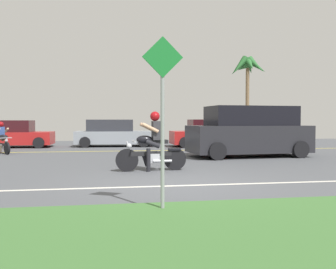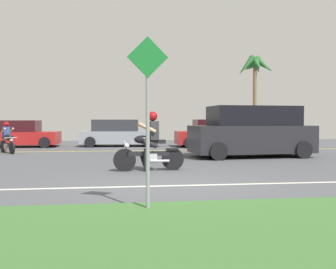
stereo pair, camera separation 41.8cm
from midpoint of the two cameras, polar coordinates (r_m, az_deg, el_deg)
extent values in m
cube|color=#4C4F54|center=(11.36, -0.48, -5.01)|extent=(56.00, 30.00, 0.04)
cube|color=#3D6B33|center=(4.52, 10.79, -15.49)|extent=(56.00, 3.80, 0.06)
cube|color=silver|center=(8.01, 2.47, -7.85)|extent=(50.40, 0.12, 0.01)
cube|color=yellow|center=(17.21, -2.84, -2.49)|extent=(50.40, 0.12, 0.01)
cylinder|color=black|center=(10.26, -5.53, -3.93)|extent=(0.63, 0.12, 0.62)
cylinder|color=black|center=(10.45, 1.88, -3.80)|extent=(0.63, 0.12, 0.62)
cylinder|color=#B7BAC1|center=(10.24, -4.95, -2.49)|extent=(0.28, 0.07, 0.54)
cube|color=black|center=(10.32, -1.79, -2.95)|extent=(1.14, 0.16, 0.12)
cube|color=#B7BAC1|center=(10.34, -1.50, -3.64)|extent=(0.34, 0.22, 0.25)
ellipsoid|color=black|center=(10.26, -2.82, -0.78)|extent=(0.46, 0.25, 0.23)
cube|color=black|center=(10.33, -0.65, -1.10)|extent=(0.51, 0.25, 0.10)
cube|color=black|center=(10.42, 1.77, -2.27)|extent=(0.34, 0.18, 0.06)
cylinder|color=#B7BAC1|center=(10.23, -4.49, -1.05)|extent=(0.07, 0.64, 0.04)
sphere|color=#B7BAC1|center=(10.23, -5.19, -1.75)|extent=(0.15, 0.15, 0.15)
cylinder|color=#B7BAC1|center=(10.26, -0.07, -4.09)|extent=(0.52, 0.10, 0.07)
cube|color=#2D2D33|center=(10.30, -0.99, 0.62)|extent=(0.24, 0.34, 0.52)
sphere|color=maroon|center=(10.29, -1.22, 2.82)|extent=(0.27, 0.27, 0.27)
cylinder|color=black|center=(10.40, -1.76, -1.36)|extent=(0.42, 0.16, 0.26)
cylinder|color=black|center=(10.20, -1.59, -1.44)|extent=(0.42, 0.16, 0.26)
cylinder|color=black|center=(10.18, -2.25, -3.94)|extent=(0.12, 0.12, 0.63)
cylinder|color=black|center=(10.44, -2.68, -3.98)|extent=(0.22, 0.12, 0.35)
cylinder|color=tan|center=(10.47, -2.29, 1.07)|extent=(0.47, 0.12, 0.29)
cylinder|color=tan|center=(10.06, -1.97, 1.03)|extent=(0.47, 0.12, 0.29)
cube|color=#232328|center=(14.64, 13.41, -0.67)|extent=(4.70, 2.22, 1.03)
cube|color=black|center=(14.66, 13.77, 2.79)|extent=(3.41, 1.87, 0.74)
cylinder|color=black|center=(16.25, 17.27, -1.74)|extent=(0.65, 0.27, 0.64)
cylinder|color=black|center=(14.95, 6.12, -1.99)|extent=(0.65, 0.27, 0.64)
cylinder|color=black|center=(14.62, 20.85, -2.21)|extent=(0.65, 0.27, 0.64)
cylinder|color=black|center=(13.16, 8.62, -2.56)|extent=(0.65, 0.27, 0.64)
cylinder|color=black|center=(15.80, 21.30, -0.37)|extent=(0.24, 0.59, 0.58)
cube|color=#AD1E1E|center=(21.01, -21.06, -0.49)|extent=(3.86, 1.87, 0.65)
cube|color=#351116|center=(21.05, -21.69, 1.22)|extent=(2.25, 1.59, 0.60)
cylinder|color=black|center=(19.83, -17.86, -1.18)|extent=(0.56, 0.19, 0.56)
cylinder|color=black|center=(22.26, -23.90, -0.90)|extent=(0.56, 0.19, 0.56)
cylinder|color=black|center=(21.59, -16.91, -0.90)|extent=(0.56, 0.19, 0.56)
cube|color=#8C939E|center=(20.32, -6.74, -0.41)|extent=(4.30, 1.99, 0.67)
cube|color=#2D2F36|center=(20.32, -7.46, 1.41)|extent=(2.52, 1.64, 0.62)
cylinder|color=black|center=(19.62, -11.28, -1.15)|extent=(0.57, 0.22, 0.56)
cylinder|color=black|center=(19.44, -2.43, -1.14)|extent=(0.57, 0.22, 0.56)
cylinder|color=black|center=(21.32, -10.66, -0.88)|extent=(0.57, 0.22, 0.56)
cylinder|color=black|center=(21.16, -2.52, -0.87)|extent=(0.57, 0.22, 0.56)
cube|color=#AD1E1E|center=(20.02, 7.17, -0.45)|extent=(3.72, 1.82, 0.68)
cube|color=#351116|center=(20.05, 7.80, 1.41)|extent=(2.16, 1.56, 0.62)
cylinder|color=black|center=(21.25, 10.08, -0.89)|extent=(0.56, 0.18, 0.56)
cylinder|color=black|center=(20.63, 2.96, -0.95)|extent=(0.56, 0.18, 0.56)
cylinder|color=black|center=(19.54, 11.61, -1.16)|extent=(0.56, 0.18, 0.56)
cylinder|color=black|center=(18.86, 3.90, -1.24)|extent=(0.56, 0.18, 0.56)
cylinder|color=brown|center=(26.34, 13.62, 4.85)|extent=(0.25, 0.25, 5.33)
sphere|color=#28662D|center=(26.60, 13.67, 10.59)|extent=(0.65, 0.65, 0.65)
cone|color=#28662D|center=(26.72, 15.01, 10.20)|extent=(1.50, 0.71, 1.21)
cone|color=#28662D|center=(27.19, 13.97, 10.07)|extent=(1.24, 1.50, 1.14)
cone|color=#28662D|center=(27.11, 12.94, 10.10)|extent=(0.78, 1.54, 0.76)
cone|color=#28662D|center=(26.73, 12.33, 10.22)|extent=(1.37, 1.16, 1.37)
cone|color=#28662D|center=(26.21, 12.54, 10.38)|extent=(1.41, 0.84, 1.37)
cone|color=#28662D|center=(25.98, 14.06, 10.44)|extent=(0.63, 1.50, 1.17)
cone|color=#28662D|center=(26.28, 14.89, 10.34)|extent=(1.27, 1.38, 1.31)
cylinder|color=black|center=(16.70, -22.20, -1.92)|extent=(0.35, 0.46, 0.51)
cylinder|color=black|center=(17.74, -23.42, -1.71)|extent=(0.35, 0.46, 0.51)
cylinder|color=#B7BAC1|center=(16.77, -22.31, -1.19)|extent=(0.17, 0.21, 0.44)
cube|color=black|center=(17.21, -22.83, -1.36)|extent=(0.60, 0.81, 0.10)
cube|color=#B7BAC1|center=(17.26, -22.88, -1.69)|extent=(0.29, 0.32, 0.20)
ellipsoid|color=black|center=(17.05, -22.68, -0.30)|extent=(0.37, 0.20, 0.19)
cube|color=black|center=(17.36, -23.03, -0.44)|extent=(0.39, 0.44, 0.08)
cube|color=black|center=(17.71, -23.41, -0.97)|extent=(0.27, 0.30, 0.05)
cylinder|color=#B7BAC1|center=(16.82, -22.40, -0.46)|extent=(0.45, 0.33, 0.03)
sphere|color=#B7BAC1|center=(16.73, -22.27, -0.82)|extent=(0.12, 0.12, 0.12)
cylinder|color=#B7BAC1|center=(17.48, -22.77, -1.84)|extent=(0.29, 0.38, 0.06)
cube|color=#334C8C|center=(17.30, -22.99, 0.40)|extent=(0.33, 0.31, 0.43)
sphere|color=maroon|center=(17.26, -22.97, 1.47)|extent=(0.22, 0.22, 0.22)
cylinder|color=brown|center=(17.19, -23.13, -0.60)|extent=(0.29, 0.34, 0.21)
cylinder|color=brown|center=(17.24, -22.60, -0.59)|extent=(0.29, 0.34, 0.21)
cylinder|color=brown|center=(17.18, -22.36, -1.80)|extent=(0.13, 0.13, 0.52)
cylinder|color=brown|center=(17.07, -23.02, -1.93)|extent=(0.18, 0.20, 0.29)
cylinder|color=tan|center=(17.08, -23.34, 0.59)|extent=(0.28, 0.36, 0.24)
cylinder|color=tan|center=(17.19, -22.27, 0.61)|extent=(0.28, 0.36, 0.24)
cylinder|color=gray|center=(5.64, -1.01, -1.32)|extent=(0.06, 0.06, 2.11)
cube|color=#19722D|center=(5.69, -1.00, 11.79)|extent=(0.62, 0.03, 0.62)
camera|label=1|loc=(0.21, -89.02, 0.04)|focal=39.67mm
camera|label=2|loc=(0.21, 90.98, -0.04)|focal=39.67mm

